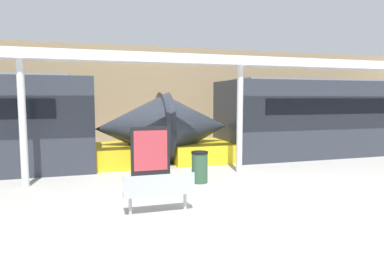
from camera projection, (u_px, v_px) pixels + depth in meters
name	position (u px, v px, depth m)	size (l,w,h in m)	color
ground_plane	(247.00, 213.00, 7.20)	(60.00, 60.00, 0.00)	#B2AFA8
station_wall	(152.00, 96.00, 17.40)	(56.00, 0.20, 5.00)	#9E8460
train_left	(334.00, 119.00, 15.04)	(15.41, 2.93, 3.20)	#2D333D
bench_near	(159.00, 190.00, 7.15)	(1.48, 0.44, 0.85)	#ADB2B7
trash_bin	(200.00, 167.00, 9.77)	(0.48, 0.48, 0.90)	#2D5138
poster_board	(151.00, 153.00, 10.15)	(1.17, 0.07, 1.58)	black
support_column_near	(240.00, 120.00, 11.03)	(0.20, 0.20, 3.44)	silver
support_column_far	(23.00, 124.00, 9.19)	(0.20, 0.20, 3.44)	silver
canopy_beam	(241.00, 61.00, 10.85)	(28.00, 0.60, 0.28)	silver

